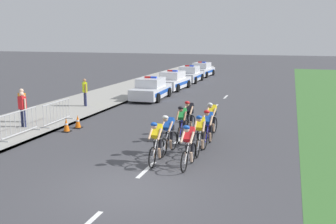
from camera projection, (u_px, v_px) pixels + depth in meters
ground_plane at (126, 188)px, 11.03m from camera, size 160.00×160.00×0.00m
sidewalk_slab at (101, 98)px, 26.53m from camera, size 4.60×60.00×0.12m
kerb_edge at (130, 100)px, 25.86m from camera, size 0.16×60.00×0.13m
lane_markings_centre at (191, 128)px, 18.17m from camera, size 0.14×21.60×0.01m
cyclist_lead at (156, 141)px, 13.05m from camera, size 0.42×1.72×1.56m
cyclist_second at (189, 145)px, 12.62m from camera, size 0.42×1.72×1.56m
cyclist_third at (168, 133)px, 14.12m from camera, size 0.45×1.72×1.56m
cyclist_fourth at (200, 133)px, 14.12m from camera, size 0.43×1.72×1.56m
cyclist_fifth at (182, 122)px, 15.91m from camera, size 0.43×1.72×1.56m
cyclist_sixth at (208, 127)px, 15.12m from camera, size 0.42×1.72×1.56m
cyclist_seventh at (189, 116)px, 17.12m from camera, size 0.43×1.72×1.56m
cyclist_eighth at (212, 118)px, 16.70m from camera, size 0.45×1.72×1.56m
police_car_nearest at (151, 89)px, 26.45m from camera, size 2.11×4.46×1.59m
police_car_second at (173, 81)px, 31.25m from camera, size 2.18×4.49×1.59m
police_car_third at (190, 75)px, 36.35m from camera, size 2.02×4.41×1.59m
police_car_furthest at (202, 70)px, 41.31m from camera, size 2.20×4.50×1.59m
crowd_barrier_front at (20, 123)px, 16.33m from camera, size 0.52×2.32×1.07m
crowd_barrier_middle at (57, 113)px, 18.63m from camera, size 0.58×2.32×1.07m
traffic_cone_near at (66, 125)px, 17.46m from camera, size 0.36×0.36×0.64m
traffic_cone_far at (78, 122)px, 18.17m from camera, size 0.36×0.36×0.64m
spectator_closest at (85, 90)px, 23.13m from camera, size 0.42×0.43×1.68m
spectator_middle at (22, 103)px, 18.82m from camera, size 0.51×0.34×1.68m
spectator_back at (22, 107)px, 17.79m from camera, size 0.52×0.32×1.68m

